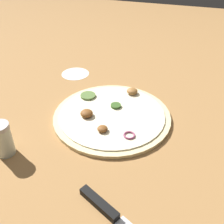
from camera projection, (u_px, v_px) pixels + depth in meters
ground_plane at (112, 117)px, 0.83m from camera, size 3.00×3.00×0.00m
pizza at (112, 115)px, 0.83m from camera, size 0.37×0.37×0.03m
knife at (116, 219)px, 0.54m from camera, size 0.16×0.29×0.02m
spice_jar at (3, 139)px, 0.68m from camera, size 0.05×0.05×0.10m
flour_patch at (75, 74)px, 1.08m from camera, size 0.11×0.11×0.00m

